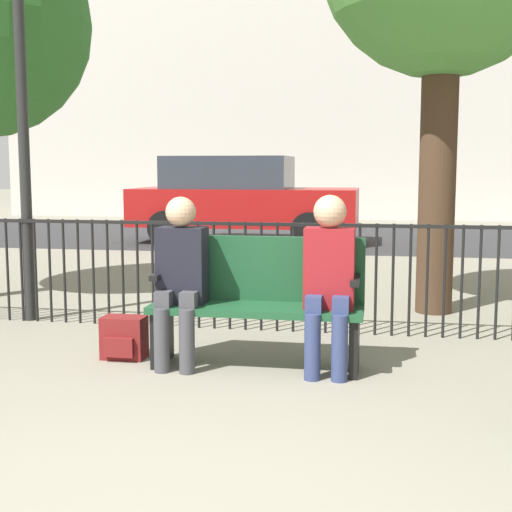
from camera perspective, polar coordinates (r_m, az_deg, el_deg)
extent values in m
cube|color=#194728|center=(5.03, 0.00, -4.25)|extent=(1.50, 0.45, 0.05)
cube|color=#194728|center=(5.17, 0.38, -1.00)|extent=(1.50, 0.05, 0.47)
cube|color=black|center=(5.24, -7.51, -6.36)|extent=(0.06, 0.38, 0.40)
cube|color=black|center=(5.00, 7.88, -7.01)|extent=(0.06, 0.38, 0.40)
cube|color=black|center=(5.15, -7.59, -1.49)|extent=(0.06, 0.38, 0.04)
cube|color=black|center=(4.91, 7.96, -1.91)|extent=(0.06, 0.38, 0.04)
cylinder|color=#3D3D42|center=(5.01, -7.55, -6.70)|extent=(0.11, 0.11, 0.45)
cylinder|color=#3D3D42|center=(4.96, -5.55, -6.82)|extent=(0.11, 0.11, 0.45)
cube|color=#3D3D42|center=(5.04, -7.25, -3.40)|extent=(0.11, 0.20, 0.12)
cube|color=#3D3D42|center=(4.99, -5.28, -3.48)|extent=(0.11, 0.20, 0.12)
cube|color=black|center=(5.10, -5.92, -0.73)|extent=(0.34, 0.22, 0.54)
sphere|color=tan|center=(5.04, -6.04, 3.52)|extent=(0.22, 0.22, 0.22)
cylinder|color=navy|center=(4.80, 4.54, -7.26)|extent=(0.11, 0.11, 0.45)
cylinder|color=navy|center=(4.79, 6.70, -7.33)|extent=(0.11, 0.11, 0.45)
cube|color=navy|center=(4.84, 4.69, -3.81)|extent=(0.11, 0.20, 0.12)
cube|color=navy|center=(4.83, 6.82, -3.87)|extent=(0.11, 0.20, 0.12)
cube|color=maroon|center=(4.91, 5.89, -0.97)|extent=(0.34, 0.22, 0.56)
sphere|color=tan|center=(4.85, 5.93, 3.57)|extent=(0.22, 0.22, 0.22)
cube|color=maroon|center=(5.42, -10.50, -6.42)|extent=(0.32, 0.20, 0.32)
cube|color=maroon|center=(5.32, -10.94, -7.20)|extent=(0.22, 0.04, 0.14)
cylinder|color=black|center=(6.97, -19.26, -1.04)|extent=(0.02, 0.02, 0.95)
cylinder|color=black|center=(6.90, -18.24, -1.07)|extent=(0.02, 0.02, 0.95)
cylinder|color=black|center=(6.84, -17.21, -1.11)|extent=(0.02, 0.02, 0.95)
cylinder|color=black|center=(6.77, -16.16, -1.15)|extent=(0.02, 0.02, 0.95)
cylinder|color=black|center=(6.71, -15.08, -1.18)|extent=(0.02, 0.02, 0.95)
cylinder|color=black|center=(6.65, -13.99, -1.22)|extent=(0.02, 0.02, 0.95)
cylinder|color=black|center=(6.60, -12.88, -1.26)|extent=(0.02, 0.02, 0.95)
cylinder|color=black|center=(6.55, -11.75, -1.29)|extent=(0.02, 0.02, 0.95)
cylinder|color=black|center=(6.50, -10.61, -1.33)|extent=(0.02, 0.02, 0.95)
cylinder|color=black|center=(6.45, -9.44, -1.37)|extent=(0.02, 0.02, 0.95)
cylinder|color=black|center=(6.40, -8.26, -1.40)|extent=(0.02, 0.02, 0.95)
cylinder|color=black|center=(6.36, -7.06, -1.44)|extent=(0.02, 0.02, 0.95)
cylinder|color=black|center=(6.32, -5.85, -1.48)|extent=(0.02, 0.02, 0.95)
cylinder|color=black|center=(6.28, -4.62, -1.51)|extent=(0.02, 0.02, 0.95)
cylinder|color=black|center=(6.25, -3.38, -1.55)|extent=(0.02, 0.02, 0.95)
cylinder|color=black|center=(6.22, -2.12, -1.59)|extent=(0.02, 0.02, 0.95)
cylinder|color=black|center=(6.19, -0.86, -1.62)|extent=(0.02, 0.02, 0.95)
cylinder|color=black|center=(6.17, 0.42, -1.66)|extent=(0.02, 0.02, 0.95)
cylinder|color=black|center=(6.14, 1.71, -1.69)|extent=(0.02, 0.02, 0.95)
cylinder|color=black|center=(6.13, 3.00, -1.72)|extent=(0.02, 0.02, 0.95)
cylinder|color=black|center=(6.11, 4.31, -1.76)|extent=(0.02, 0.02, 0.95)
cylinder|color=black|center=(6.10, 5.62, -1.79)|extent=(0.02, 0.02, 0.95)
cylinder|color=black|center=(6.09, 6.93, -1.82)|extent=(0.02, 0.02, 0.95)
cylinder|color=black|center=(6.08, 8.25, -1.85)|extent=(0.02, 0.02, 0.95)
cylinder|color=black|center=(6.08, 9.57, -1.88)|extent=(0.02, 0.02, 0.95)
cylinder|color=black|center=(6.08, 10.89, -1.91)|extent=(0.02, 0.02, 0.95)
cylinder|color=black|center=(6.08, 12.21, -1.94)|extent=(0.02, 0.02, 0.95)
cylinder|color=black|center=(6.09, 13.52, -1.96)|extent=(0.02, 0.02, 0.95)
cylinder|color=black|center=(6.10, 14.84, -1.99)|extent=(0.02, 0.02, 0.95)
cylinder|color=black|center=(6.11, 16.14, -2.01)|extent=(0.02, 0.02, 0.95)
cylinder|color=black|center=(6.13, 17.45, -2.03)|extent=(0.02, 0.02, 0.95)
cylinder|color=black|center=(6.15, 18.74, -2.06)|extent=(0.02, 0.02, 0.95)
cube|color=black|center=(6.09, 1.91, 2.54)|extent=(9.00, 0.03, 0.03)
cylinder|color=#422D1E|center=(7.10, 14.33, 6.67)|extent=(0.35, 0.35, 2.78)
cylinder|color=black|center=(6.87, -18.19, 11.35)|extent=(0.10, 0.10, 3.93)
cube|color=#2B2B2D|center=(14.63, 6.67, 1.53)|extent=(24.00, 6.00, 0.01)
cube|color=maroon|center=(13.48, -0.86, 3.95)|extent=(4.20, 1.70, 0.70)
cube|color=#2D333D|center=(13.53, -2.19, 6.71)|extent=(2.31, 1.56, 0.60)
cylinder|color=black|center=(12.46, 4.27, 2.05)|extent=(0.64, 0.20, 0.64)
cylinder|color=black|center=(14.19, 4.99, 2.66)|extent=(0.64, 0.20, 0.64)
cylinder|color=black|center=(12.99, -7.25, 2.22)|extent=(0.64, 0.20, 0.64)
cylinder|color=black|center=(14.65, -5.22, 2.80)|extent=(0.64, 0.20, 0.64)
cube|color=beige|center=(23.03, 8.18, 18.73)|extent=(20.00, 6.00, 12.15)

